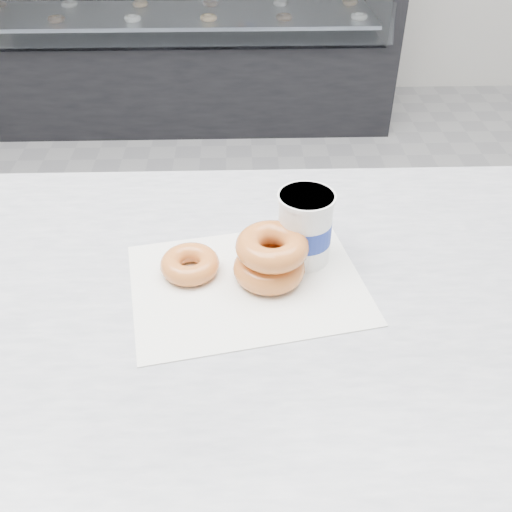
{
  "coord_description": "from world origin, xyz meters",
  "views": [
    {
      "loc": [
        0.36,
        -1.21,
        1.45
      ],
      "look_at": [
        0.38,
        -0.55,
        0.94
      ],
      "focal_mm": 40.0,
      "sensor_mm": 36.0,
      "label": 1
    }
  ],
  "objects_px": {
    "counter": "(60,477)",
    "display_case": "(175,30)",
    "donut_single": "(190,264)",
    "donut_stack": "(271,257)",
    "coffee_cup": "(305,227)"
  },
  "relations": [
    {
      "from": "counter",
      "to": "donut_single",
      "type": "xyz_separation_m",
      "value": [
        0.28,
        0.06,
        0.47
      ]
    },
    {
      "from": "donut_stack",
      "to": "coffee_cup",
      "type": "distance_m",
      "value": 0.07
    },
    {
      "from": "display_case",
      "to": "donut_stack",
      "type": "xyz_separation_m",
      "value": [
        0.4,
        -2.67,
        0.45
      ]
    },
    {
      "from": "counter",
      "to": "coffee_cup",
      "type": "bearing_deg",
      "value": 11.83
    },
    {
      "from": "counter",
      "to": "donut_stack",
      "type": "distance_m",
      "value": 0.63
    },
    {
      "from": "coffee_cup",
      "to": "donut_stack",
      "type": "bearing_deg",
      "value": -135.36
    },
    {
      "from": "display_case",
      "to": "donut_stack",
      "type": "distance_m",
      "value": 2.74
    },
    {
      "from": "counter",
      "to": "coffee_cup",
      "type": "xyz_separation_m",
      "value": [
        0.45,
        0.09,
        0.51
      ]
    },
    {
      "from": "counter",
      "to": "donut_stack",
      "type": "relative_size",
      "value": 21.03
    },
    {
      "from": "counter",
      "to": "display_case",
      "type": "xyz_separation_m",
      "value": [
        0.0,
        2.72,
        0.04
      ]
    },
    {
      "from": "display_case",
      "to": "coffee_cup",
      "type": "relative_size",
      "value": 20.59
    },
    {
      "from": "display_case",
      "to": "coffee_cup",
      "type": "bearing_deg",
      "value": -80.24
    },
    {
      "from": "donut_single",
      "to": "donut_stack",
      "type": "height_order",
      "value": "donut_stack"
    },
    {
      "from": "display_case",
      "to": "donut_single",
      "type": "bearing_deg",
      "value": -84.06
    },
    {
      "from": "display_case",
      "to": "donut_stack",
      "type": "height_order",
      "value": "display_case"
    }
  ]
}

